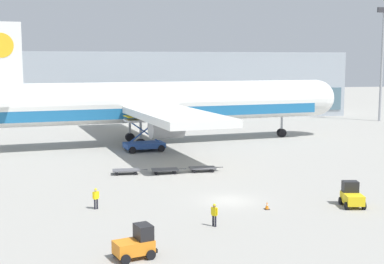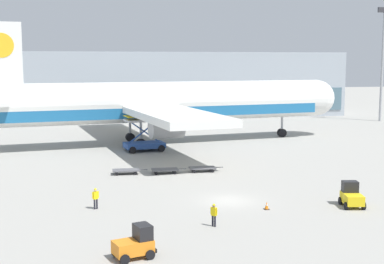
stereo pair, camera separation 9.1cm
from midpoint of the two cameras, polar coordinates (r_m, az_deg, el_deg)
name	(u,v)px [view 2 (the right image)]	position (r m, az deg, el deg)	size (l,w,h in m)	color
ground_plane	(229,201)	(46.17, 3.99, -7.31)	(400.00, 400.00, 0.00)	#9E9B93
terminal_building	(139,84)	(119.87, -5.69, 5.09)	(90.00, 18.20, 14.00)	#9EA8B2
light_mast	(383,56)	(114.29, 19.69, 7.67)	(2.80, 0.50, 22.61)	#9EA0A5
airplane_main	(158,104)	(77.59, -3.66, 3.04)	(57.73, 48.66, 17.00)	white
scissor_lift_loader	(144,137)	(71.56, -5.10, -0.56)	(5.62, 4.11, 4.74)	#284C99
baggage_tug_foreground	(351,196)	(45.98, 16.70, -6.54)	(1.99, 2.65, 2.00)	yellow
baggage_tug_mid	(136,244)	(33.06, -5.95, -11.76)	(2.75, 2.23, 2.00)	orange
baggage_dolly_lead	(126,170)	(57.10, -7.01, -4.09)	(3.71, 1.55, 0.48)	#56565B
baggage_dolly_second	(165,170)	(57.10, -2.85, -4.05)	(3.71, 1.55, 0.48)	#56565B
baggage_dolly_third	(203,168)	(57.95, 1.18, -3.87)	(3.71, 1.55, 0.48)	#56565B
ground_crew_near	(96,197)	(43.92, -10.19, -6.82)	(0.54, 0.34, 1.72)	black
ground_crew_far	(214,213)	(38.80, 2.42, -8.65)	(0.42, 0.43, 1.69)	black
traffic_cone_near	(267,206)	(43.73, 8.03, -7.78)	(0.40, 0.40, 0.64)	black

